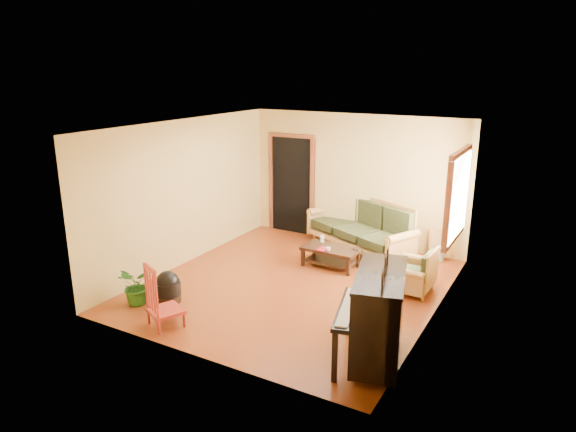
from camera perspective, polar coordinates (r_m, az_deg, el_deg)
The scene contains 16 objects.
floor at distance 8.54m, azimuth 0.80°, elevation -7.67°, with size 5.00×5.00×0.00m, color #65250D.
doorway at distance 10.95m, azimuth 0.38°, elevation 3.40°, with size 1.08×0.16×2.05m, color black.
window at distance 8.53m, azimuth 18.35°, elevation 2.11°, with size 0.12×1.36×1.46m, color white.
sofa at distance 10.05m, azimuth 7.94°, elevation -1.08°, with size 2.30×0.96×0.98m, color #A8793D.
coffee_table at distance 9.25m, azimuth 4.76°, elevation -4.58°, with size 1.00×0.55×0.36m, color black.
armchair at distance 8.41m, azimuth 13.71°, elevation -5.81°, with size 0.71×0.74×0.74m, color #A8793D.
piano at distance 6.34m, azimuth 10.04°, elevation -11.07°, with size 0.77×1.31×1.15m, color black.
footstool at distance 8.11m, azimuth -13.16°, elevation -8.05°, with size 0.39×0.39×0.37m, color black.
red_chair at distance 7.29m, azimuth -13.54°, elevation -8.56°, with size 0.43×0.47×0.92m, color maroon.
leaning_frame at distance 10.00m, azimuth 16.56°, elevation -2.97°, with size 0.43×0.09×0.57m, color #B3833B.
ceramic_crock at distance 9.93m, azimuth 16.36°, elevation -4.06°, with size 0.20×0.20×0.25m, color #2D4989.
potted_plant at distance 8.09m, azimuth -16.38°, elevation -7.47°, with size 0.54×0.46×0.60m, color #215819.
book at distance 9.11m, azimuth 3.41°, elevation -3.59°, with size 0.17×0.23×0.02m, color maroon.
candle at distance 9.44m, azimuth 3.80°, elevation -2.53°, with size 0.07×0.07×0.13m, color silver.
glass_jar at distance 9.06m, azimuth 4.48°, elevation -3.62°, with size 0.08×0.08×0.05m, color white.
remote at distance 9.12m, azimuth 7.48°, elevation -3.71°, with size 0.14×0.04×0.01m, color black.
Camera 1 is at (3.73, -6.86, 3.46)m, focal length 32.00 mm.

